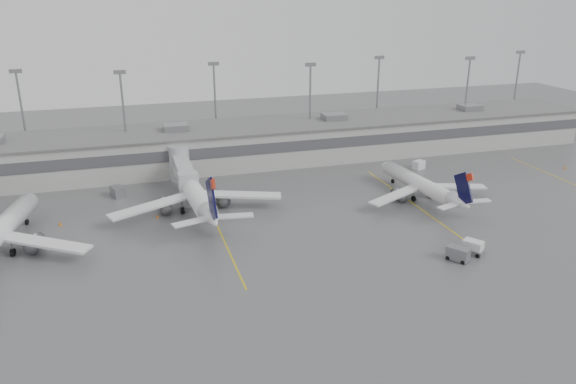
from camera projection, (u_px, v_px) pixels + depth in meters
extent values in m
plane|color=#4F4F52|center=(386.00, 285.00, 72.22)|extent=(260.00, 260.00, 0.00)
cube|color=#A6A6A1|center=(269.00, 142.00, 122.97)|extent=(150.00, 16.00, 8.00)
cube|color=#47474C|center=(279.00, 148.00, 115.39)|extent=(150.00, 0.15, 2.20)
cube|color=#606060|center=(269.00, 124.00, 121.57)|extent=(152.00, 17.00, 0.30)
cube|color=slate|center=(470.00, 107.00, 134.85)|extent=(5.00, 4.00, 1.30)
cylinder|color=gray|center=(24.00, 121.00, 115.90)|extent=(0.44, 0.44, 20.00)
cube|color=slate|center=(15.00, 71.00, 112.38)|extent=(2.40, 0.50, 0.80)
cylinder|color=gray|center=(125.00, 123.00, 114.57)|extent=(0.44, 0.44, 20.00)
cube|color=slate|center=(120.00, 72.00, 111.05)|extent=(2.40, 0.50, 0.80)
cylinder|color=gray|center=(216.00, 110.00, 126.73)|extent=(0.44, 0.44, 20.00)
cube|color=slate|center=(213.00, 64.00, 123.21)|extent=(2.40, 0.50, 0.80)
cylinder|color=gray|center=(310.00, 111.00, 125.40)|extent=(0.44, 0.44, 20.00)
cube|color=slate|center=(311.00, 65.00, 121.88)|extent=(2.40, 0.50, 0.80)
cylinder|color=gray|center=(377.00, 100.00, 137.56)|extent=(0.44, 0.44, 20.00)
cube|color=slate|center=(379.00, 57.00, 134.04)|extent=(2.40, 0.50, 0.80)
cylinder|color=gray|center=(466.00, 101.00, 136.23)|extent=(0.44, 0.44, 20.00)
cube|color=slate|center=(470.00, 58.00, 132.71)|extent=(2.40, 0.50, 0.80)
cylinder|color=gray|center=(515.00, 92.00, 148.39)|extent=(0.44, 0.44, 20.00)
cube|color=slate|center=(521.00, 52.00, 144.87)|extent=(2.40, 0.50, 0.80)
cylinder|color=#96989B|center=(179.00, 163.00, 110.40)|extent=(4.00, 4.00, 7.00)
cube|color=#96989B|center=(183.00, 169.00, 104.28)|extent=(2.80, 13.00, 2.60)
cube|color=#96989B|center=(188.00, 181.00, 97.54)|extent=(3.40, 2.40, 3.00)
cylinder|color=gray|center=(189.00, 197.00, 98.54)|extent=(0.70, 0.70, 2.80)
cube|color=black|center=(190.00, 202.00, 98.90)|extent=(2.20, 1.20, 0.70)
cube|color=gold|center=(219.00, 229.00, 89.05)|extent=(0.25, 40.00, 0.01)
cube|color=gold|center=(416.00, 205.00, 98.53)|extent=(0.25, 40.00, 0.01)
cylinder|color=silver|center=(0.00, 231.00, 80.81)|extent=(8.14, 22.88, 3.10)
cone|color=silver|center=(32.00, 199.00, 92.83)|extent=(3.68, 3.52, 3.10)
cube|color=silver|center=(45.00, 243.00, 78.83)|extent=(12.92, 9.23, 0.36)
cylinder|color=black|center=(27.00, 222.00, 90.44)|extent=(0.56, 0.99, 0.93)
cylinder|color=black|center=(13.00, 252.00, 79.88)|extent=(0.71, 1.21, 1.14)
cylinder|color=silver|center=(193.00, 190.00, 96.57)|extent=(4.80, 24.03, 3.25)
cone|color=silver|center=(179.00, 168.00, 108.40)|extent=(3.45, 3.24, 3.25)
cone|color=silver|center=(212.00, 218.00, 83.74)|extent=(3.60, 5.62, 3.25)
cube|color=silver|center=(151.00, 206.00, 91.71)|extent=(14.14, 7.84, 0.38)
cube|color=silver|center=(240.00, 195.00, 96.70)|extent=(14.36, 6.21, 0.38)
cube|color=black|center=(212.00, 199.00, 82.18)|extent=(0.72, 6.12, 7.10)
cube|color=red|center=(213.00, 184.00, 79.96)|extent=(0.47, 2.21, 2.06)
cylinder|color=black|center=(183.00, 187.00, 106.11)|extent=(0.44, 1.00, 0.98)
cylinder|color=black|center=(183.00, 210.00, 94.83)|extent=(0.56, 1.22, 1.19)
cylinder|color=black|center=(209.00, 207.00, 96.33)|extent=(0.56, 1.22, 1.19)
cylinder|color=silver|center=(418.00, 183.00, 101.81)|extent=(4.58, 19.78, 2.67)
cone|color=silver|center=(385.00, 166.00, 111.41)|extent=(2.91, 2.75, 2.67)
cone|color=silver|center=(460.00, 203.00, 91.40)|extent=(3.10, 4.70, 2.67)
cube|color=silver|center=(395.00, 195.00, 97.66)|extent=(11.55, 6.76, 0.31)
cube|color=silver|center=(454.00, 186.00, 102.12)|extent=(11.82, 4.75, 0.31)
cube|color=black|center=(463.00, 189.00, 90.12)|extent=(0.76, 5.02, 5.83)
cube|color=red|center=(470.00, 177.00, 88.31)|extent=(0.44, 1.82, 1.69)
cylinder|color=black|center=(393.00, 181.00, 109.56)|extent=(0.39, 0.83, 0.80)
cylinder|color=black|center=(414.00, 199.00, 100.35)|extent=(0.49, 1.02, 0.98)
cylinder|color=black|center=(431.00, 196.00, 101.69)|extent=(0.49, 1.02, 0.98)
cube|color=silver|center=(473.00, 247.00, 80.47)|extent=(2.90, 3.16, 2.01)
cube|color=slate|center=(472.00, 251.00, 80.68)|extent=(3.34, 3.66, 0.78)
cylinder|color=black|center=(462.00, 251.00, 80.71)|extent=(0.56, 0.66, 0.63)
cylinder|color=black|center=(467.00, 247.00, 82.02)|extent=(0.56, 0.66, 0.63)
cylinder|color=black|center=(477.00, 256.00, 79.39)|extent=(0.56, 0.66, 0.63)
cylinder|color=black|center=(482.00, 252.00, 80.70)|extent=(0.56, 0.66, 0.63)
cube|color=slate|center=(458.00, 253.00, 78.51)|extent=(3.17, 3.51, 1.86)
cylinder|color=black|center=(448.00, 258.00, 78.85)|extent=(0.54, 0.64, 0.61)
cylinder|color=black|center=(467.00, 258.00, 78.68)|extent=(0.54, 0.64, 0.61)
cube|color=silver|center=(185.00, 202.00, 97.94)|extent=(2.57, 2.10, 1.57)
cube|color=silver|center=(419.00, 165.00, 118.01)|extent=(2.90, 2.48, 1.73)
cube|color=slate|center=(118.00, 192.00, 102.41)|extent=(2.81, 3.49, 1.89)
cone|color=orange|center=(60.00, 223.00, 90.15)|extent=(0.46, 0.46, 0.73)
cone|color=orange|center=(157.00, 216.00, 93.09)|extent=(0.40, 0.40, 0.63)
cone|color=orange|center=(389.00, 171.00, 115.54)|extent=(0.50, 0.50, 0.79)
cone|color=orange|center=(565.00, 167.00, 118.17)|extent=(0.45, 0.45, 0.72)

